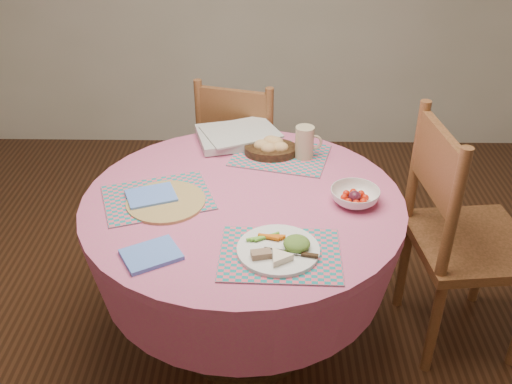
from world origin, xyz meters
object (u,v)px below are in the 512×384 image
dining_table (244,239)px  fruit_bowl (355,196)px  wicker_trivet (166,202)px  latte_mug (305,142)px  dinner_plate (280,249)px  chair_right (459,234)px  bread_bowl (271,147)px  chair_back (243,156)px

dining_table → fruit_bowl: fruit_bowl is taller
wicker_trivet → fruit_bowl: fruit_bowl is taller
dining_table → wicker_trivet: bearing=-172.7°
wicker_trivet → latte_mug: latte_mug is taller
dinner_plate → chair_right: bearing=28.4°
dining_table → latte_mug: 0.50m
wicker_trivet → chair_right: bearing=4.7°
latte_mug → fruit_bowl: latte_mug is taller
dining_table → dinner_plate: dinner_plate is taller
dinner_plate → bread_bowl: (-0.03, 0.70, 0.02)m
fruit_bowl → chair_right: bearing=10.1°
bread_bowl → chair_right: bearing=-21.4°
fruit_bowl → latte_mug: bearing=115.5°
dinner_plate → chair_back: bearing=98.3°
chair_right → dinner_plate: bearing=112.3°
chair_right → fruit_bowl: size_ratio=4.41×
fruit_bowl → dinner_plate: bearing=-131.8°
chair_right → latte_mug: chair_right is taller
wicker_trivet → dinner_plate: 0.53m
latte_mug → fruit_bowl: 0.40m
bread_bowl → fruit_bowl: (0.31, -0.38, -0.01)m
dinner_plate → latte_mug: 0.69m
dining_table → bread_bowl: size_ratio=5.39×
bread_bowl → fruit_bowl: bread_bowl is taller
dining_table → chair_back: size_ratio=1.31×
dinner_plate → fruit_bowl: bearing=48.2°
chair_right → latte_mug: (-0.63, 0.28, 0.28)m
chair_right → fruit_bowl: chair_right is taller
chair_right → wicker_trivet: 1.19m
dining_table → wicker_trivet: wicker_trivet is taller
chair_right → latte_mug: 0.74m
chair_right → dinner_plate: size_ratio=3.81×
chair_back → fruit_bowl: 1.01m
dining_table → latte_mug: (0.25, 0.33, 0.27)m
chair_right → bread_bowl: (-0.77, 0.30, 0.24)m
chair_right → dinner_plate: 0.87m
chair_back → dinner_plate: chair_back is taller
bread_bowl → latte_mug: 0.15m
dining_table → fruit_bowl: bearing=-3.1°
bread_bowl → latte_mug: (0.14, -0.03, 0.04)m
wicker_trivet → chair_back: bearing=73.5°
chair_right → bread_bowl: size_ratio=4.59×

